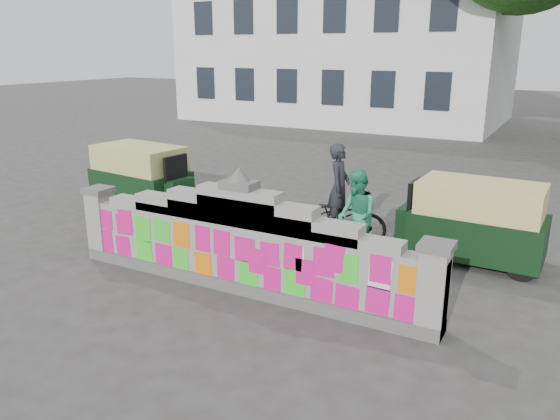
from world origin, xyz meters
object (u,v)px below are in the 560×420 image
at_px(cyclist_bike, 338,217).
at_px(rickshaw_right, 474,221).
at_px(cyclist_rider, 339,200).
at_px(rickshaw_left, 142,176).
at_px(pedestrian, 357,215).

height_order(cyclist_bike, rickshaw_right, rickshaw_right).
xyz_separation_m(cyclist_rider, rickshaw_right, (2.55, 0.20, -0.10)).
distance_m(cyclist_rider, rickshaw_left, 5.09).
bearing_deg(cyclist_rider, rickshaw_right, -94.19).
bearing_deg(rickshaw_left, rickshaw_right, 8.01).
height_order(cyclist_rider, pedestrian, cyclist_rider).
bearing_deg(cyclist_bike, cyclist_rider, 81.31).
height_order(cyclist_rider, rickshaw_right, cyclist_rider).
xyz_separation_m(cyclist_rider, pedestrian, (0.64, -0.69, -0.04)).
distance_m(rickshaw_left, rickshaw_right, 7.64).
xyz_separation_m(pedestrian, rickshaw_left, (-5.73, 0.67, -0.04)).
xyz_separation_m(cyclist_bike, pedestrian, (0.64, -0.69, 0.31)).
bearing_deg(pedestrian, cyclist_rider, -177.77).
relative_size(cyclist_bike, pedestrian, 1.18).
height_order(rickshaw_left, rickshaw_right, rickshaw_left).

